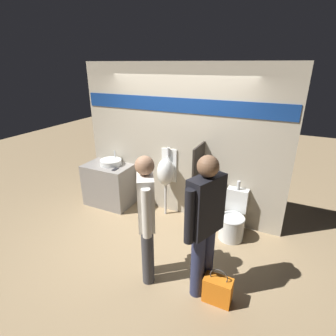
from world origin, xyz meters
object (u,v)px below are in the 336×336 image
Objects in this scene: cell_phone at (115,169)px; person_in_vest at (146,216)px; urinal_near_counter at (166,172)px; toilet at (233,220)px; sink_basin at (111,162)px; shopping_bag at (218,290)px; person_with_lanyard at (205,223)px.

cell_phone is 1.90m from person_in_vest.
toilet is (1.28, -0.16, -0.56)m from urinal_near_counter.
toilet is (2.43, -0.08, -0.59)m from sink_basin.
shopping_bag is at bearing -29.32° from sink_basin.
urinal_near_counter is at bearing 15.18° from cell_phone.
cell_phone is 0.96m from urinal_near_counter.
sink_basin is at bearing 81.95° from person_with_lanyard.
sink_basin is 2.96× the size of cell_phone.
urinal_near_counter is 1.87m from person_with_lanyard.
person_with_lanyard is at bearing 160.27° from shopping_bag.
person_in_vest reaches higher than toilet.
sink_basin is 1.15m from urinal_near_counter.
toilet is at bearing 95.64° from shopping_bag.
sink_basin is 0.45× the size of toilet.
shopping_bag is at bearing -84.36° from toilet.
urinal_near_counter reaches higher than shopping_bag.
person_with_lanyard reaches higher than person_in_vest.
urinal_near_counter is 2.69× the size of shopping_bag.
person_with_lanyard is at bearing -114.01° from person_in_vest.
toilet is at bearing -1.84° from sink_basin.
person_in_vest is 1.22m from shopping_bag.
cell_phone reaches higher than shopping_bag.
urinal_near_counter is at bearing -14.11° from person_in_vest.
sink_basin is 2.18m from person_in_vest.
cell_phone is at bearing 16.18° from person_in_vest.
shopping_bag is at bearing -120.92° from person_in_vest.
toilet is at bearing 2.48° from cell_phone.
person_in_vest is at bearing -72.61° from urinal_near_counter.
sink_basin is 2.70m from person_with_lanyard.
person_with_lanyard is 3.77× the size of shopping_bag.
person_with_lanyard is (2.34, -1.36, 0.11)m from sink_basin.
toilet is 1.72m from person_in_vest.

